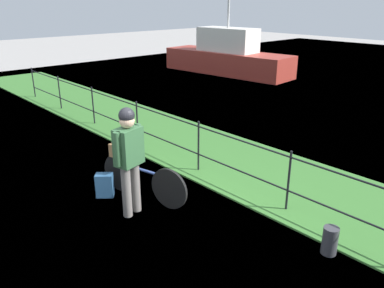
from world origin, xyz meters
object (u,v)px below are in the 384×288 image
at_px(backpack_on_paving, 105,185).
at_px(mooring_bollard, 330,241).
at_px(cyclist_person, 129,153).
at_px(wooden_crate, 123,150).
at_px(moored_boat_far, 227,57).
at_px(terrier_dog, 123,140).
at_px(bicycle_main, 142,179).

relative_size(backpack_on_paving, mooring_bollard, 1.05).
xyz_separation_m(cyclist_person, mooring_bollard, (2.56, 1.31, -0.81)).
distance_m(wooden_crate, moored_boat_far, 11.66).
height_order(terrier_dog, cyclist_person, cyclist_person).
bearing_deg(cyclist_person, moored_boat_far, 126.14).
bearing_deg(wooden_crate, backpack_on_paving, -109.14).
distance_m(bicycle_main, moored_boat_far, 11.81).
xyz_separation_m(wooden_crate, cyclist_person, (0.65, -0.30, 0.23)).
relative_size(wooden_crate, backpack_on_paving, 0.92).
bearing_deg(moored_boat_far, backpack_on_paving, -56.92).
xyz_separation_m(wooden_crate, terrier_dog, (0.02, 0.01, 0.19)).
bearing_deg(backpack_on_paving, mooring_bollard, -27.63).
distance_m(terrier_dog, cyclist_person, 0.70).
xyz_separation_m(bicycle_main, backpack_on_paving, (-0.49, -0.42, -0.15)).
xyz_separation_m(cyclist_person, backpack_on_paving, (-0.76, -0.03, -0.80)).
height_order(backpack_on_paving, mooring_bollard, backpack_on_paving).
relative_size(wooden_crate, cyclist_person, 0.22).
height_order(cyclist_person, mooring_bollard, cyclist_person).
relative_size(bicycle_main, wooden_crate, 4.56).
bearing_deg(wooden_crate, mooring_bollard, 17.48).
height_order(cyclist_person, backpack_on_paving, cyclist_person).
distance_m(bicycle_main, terrier_dog, 0.71).
relative_size(terrier_dog, backpack_on_paving, 0.81).
bearing_deg(terrier_dog, mooring_bollard, 17.50).
xyz_separation_m(wooden_crate, mooring_bollard, (3.21, 1.01, -0.59)).
xyz_separation_m(bicycle_main, cyclist_person, (0.27, -0.40, 0.65)).
distance_m(mooring_bollard, moored_boat_far, 13.06).
height_order(bicycle_main, moored_boat_far, moored_boat_far).
distance_m(cyclist_person, moored_boat_far, 12.29).
bearing_deg(terrier_dog, wooden_crate, -166.10).
height_order(backpack_on_paving, moored_boat_far, moored_boat_far).
bearing_deg(backpack_on_paving, moored_boat_far, 73.51).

